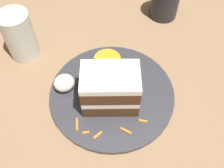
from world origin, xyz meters
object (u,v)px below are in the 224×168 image
object	(u,v)px
cream_dollop	(64,83)
orange_garnish	(107,59)
drinking_glass	(21,38)
plate	(112,94)
cake_slice	(110,89)
coffee_mug	(165,1)

from	to	relation	value
cream_dollop	orange_garnish	bearing A→B (deg)	17.39
orange_garnish	drinking_glass	bearing A→B (deg)	147.47
plate	drinking_glass	world-z (taller)	drinking_glass
orange_garnish	drinking_glass	size ratio (longest dim) A/B	0.54
cream_dollop	orange_garnish	size ratio (longest dim) A/B	0.70
cake_slice	coffee_mug	world-z (taller)	cake_slice
plate	drinking_glass	distance (m)	0.24
cake_slice	coffee_mug	distance (m)	0.31
drinking_glass	coffee_mug	bearing A→B (deg)	-1.42
plate	drinking_glass	bearing A→B (deg)	126.13
plate	coffee_mug	distance (m)	0.30
plate	cake_slice	world-z (taller)	cake_slice
drinking_glass	coffee_mug	distance (m)	0.37
cake_slice	orange_garnish	bearing A→B (deg)	-176.82
cream_dollop	plate	bearing A→B (deg)	-30.59
cake_slice	cream_dollop	bearing A→B (deg)	-109.52
cream_dollop	coffee_mug	bearing A→B (deg)	22.76
orange_garnish	coffee_mug	size ratio (longest dim) A/B	0.75
cream_dollop	orange_garnish	world-z (taller)	cream_dollop
plate	orange_garnish	bearing A→B (deg)	73.18
cake_slice	drinking_glass	xyz separation A→B (m)	(-0.13, 0.21, -0.01)
orange_garnish	drinking_glass	xyz separation A→B (m)	(-0.17, 0.11, 0.04)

